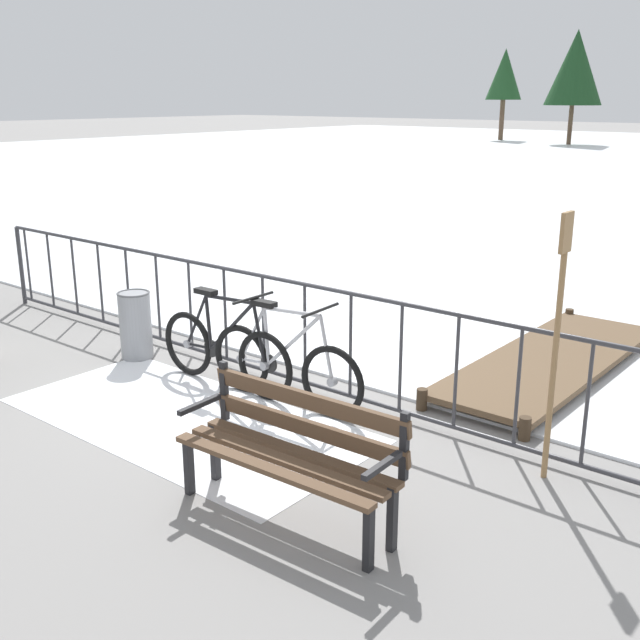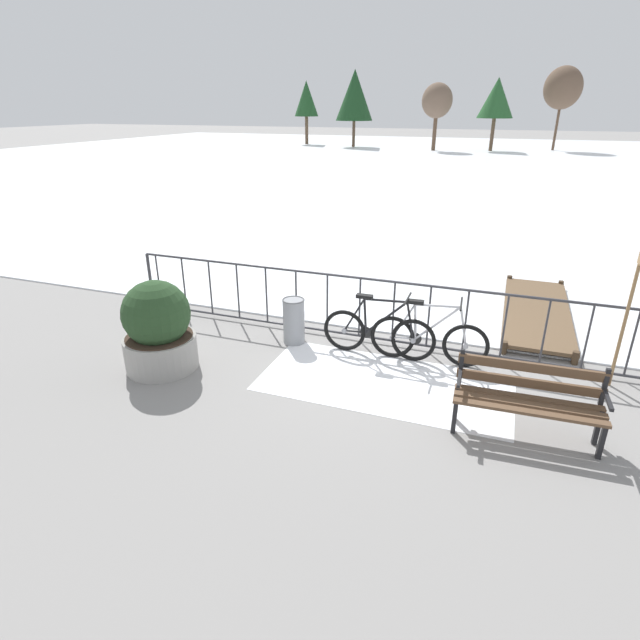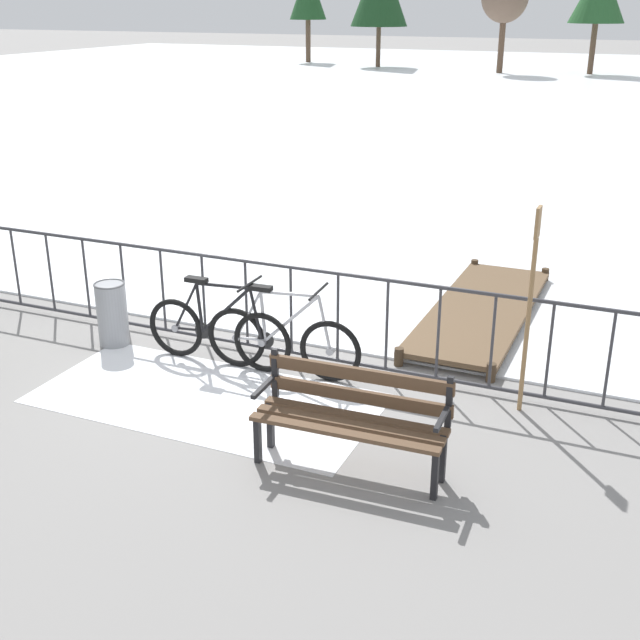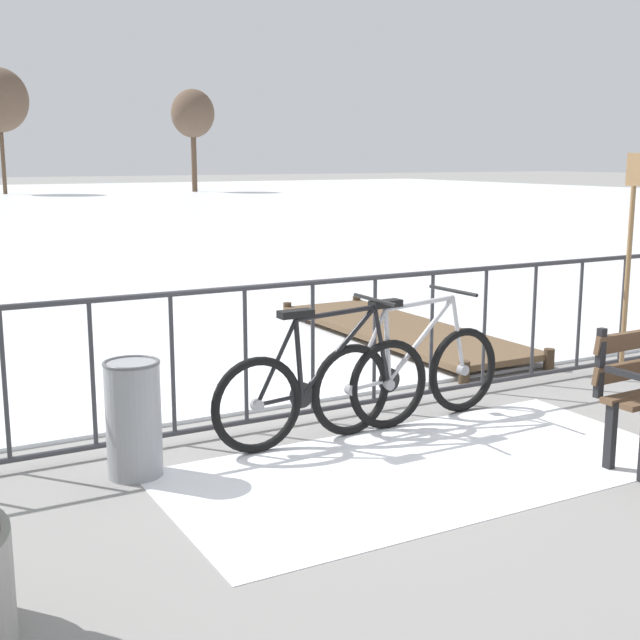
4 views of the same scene
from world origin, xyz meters
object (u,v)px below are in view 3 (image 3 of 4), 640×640
at_px(bicycle_near_railing, 218,332).
at_px(oar_upright, 530,298).
at_px(bicycle_second, 282,341).
at_px(park_bench, 353,411).
at_px(trash_bin, 112,313).

xyz_separation_m(bicycle_near_railing, oar_upright, (3.17, 0.21, 0.77)).
bearing_deg(bicycle_second, park_bench, -46.52).
distance_m(bicycle_near_railing, bicycle_second, 0.74).
bearing_deg(bicycle_second, bicycle_near_railing, -176.44).
xyz_separation_m(bicycle_near_railing, bicycle_second, (0.74, 0.05, 0.00)).
distance_m(bicycle_near_railing, park_bench, 2.48).
height_order(bicycle_second, trash_bin, bicycle_second).
xyz_separation_m(bicycle_second, park_bench, (1.33, -1.40, 0.14)).
bearing_deg(oar_upright, trash_bin, -177.14).
distance_m(bicycle_second, oar_upright, 2.56).
height_order(bicycle_near_railing, bicycle_second, same).
distance_m(trash_bin, oar_upright, 4.60).
xyz_separation_m(bicycle_second, oar_upright, (2.43, 0.17, 0.77)).
xyz_separation_m(bicycle_second, trash_bin, (-2.10, -0.06, 0.00)).
xyz_separation_m(bicycle_near_railing, park_bench, (2.07, -1.36, 0.14)).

